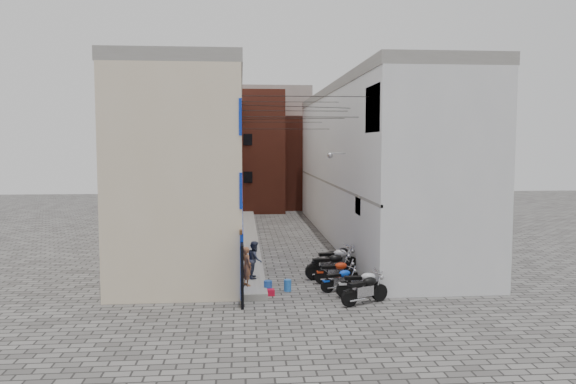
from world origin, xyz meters
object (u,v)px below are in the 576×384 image
object	(u,v)px
motorcycle_e	(330,264)
person_b	(255,259)
water_jug_far	(288,285)
red_crate	(270,292)
motorcycle_a	(365,288)
motorcycle_b	(363,283)
motorcycle_d	(336,271)
water_jug_near	(268,287)
motorcycle_f	(335,258)
motorcycle_g	(339,256)
person_a	(247,266)
motorcycle_c	(341,278)

from	to	relation	value
motorcycle_e	person_b	distance (m)	3.25
water_jug_far	red_crate	bearing A→B (deg)	-142.39
motorcycle_a	red_crate	bearing A→B (deg)	-138.99
motorcycle_a	motorcycle_b	size ratio (longest dim) A/B	1.01
motorcycle_d	water_jug_near	xyz separation A→B (m)	(-2.84, -1.32, -0.28)
motorcycle_b	motorcycle_f	bearing A→B (deg)	-174.52
motorcycle_b	person_b	bearing A→B (deg)	-120.38
motorcycle_g	water_jug_near	world-z (taller)	motorcycle_g
person_a	person_b	world-z (taller)	same
person_a	person_b	distance (m)	1.26
motorcycle_f	motorcycle_g	xyz separation A→B (m)	(0.33, 0.79, -0.05)
motorcycle_f	water_jug_far	bearing A→B (deg)	-41.61
water_jug_near	red_crate	bearing A→B (deg)	-81.30
motorcycle_c	person_b	world-z (taller)	person_b
motorcycle_a	motorcycle_d	size ratio (longest dim) A/B	1.10
motorcycle_a	motorcycle_d	xyz separation A→B (m)	(-0.51, 3.00, -0.05)
motorcycle_b	motorcycle_g	bearing A→B (deg)	-179.01
motorcycle_g	water_jug_far	world-z (taller)	motorcycle_g
motorcycle_f	person_a	world-z (taller)	person_a
motorcycle_d	motorcycle_a	bearing A→B (deg)	4.70
motorcycle_a	motorcycle_c	distance (m)	1.89
motorcycle_g	motorcycle_b	bearing A→B (deg)	-30.36
motorcycle_g	person_a	size ratio (longest dim) A/B	1.30
person_a	water_jug_near	distance (m)	1.14
motorcycle_f	water_jug_near	world-z (taller)	motorcycle_f
person_a	water_jug_far	bearing A→B (deg)	-116.95
motorcycle_d	water_jug_near	bearing A→B (deg)	-70.07
motorcycle_b	motorcycle_f	xyz separation A→B (m)	(-0.33, 4.17, 0.05)
motorcycle_b	water_jug_far	size ratio (longest dim) A/B	4.38
red_crate	person_b	bearing A→B (deg)	105.68
motorcycle_f	motorcycle_d	bearing A→B (deg)	-11.77
motorcycle_b	motorcycle_e	bearing A→B (deg)	-165.13
motorcycle_a	person_b	size ratio (longest dim) A/B	1.32
water_jug_far	person_a	bearing A→B (deg)	179.36
person_b	water_jug_far	world-z (taller)	person_b
motorcycle_g	water_jug_far	size ratio (longest dim) A/B	4.34
water_jug_near	motorcycle_a	bearing A→B (deg)	-26.55
motorcycle_b	person_b	size ratio (longest dim) A/B	1.31
person_a	motorcycle_c	bearing A→B (deg)	-118.96
red_crate	motorcycle_d	bearing A→B (deg)	29.84
water_jug_near	person_b	bearing A→B (deg)	106.95
motorcycle_c	person_b	bearing A→B (deg)	-133.86
motorcycle_c	motorcycle_d	size ratio (longest dim) A/B	0.94
water_jug_near	motorcycle_f	bearing A→B (deg)	46.52
motorcycle_e	water_jug_near	size ratio (longest dim) A/B	4.42
motorcycle_a	motorcycle_d	distance (m)	3.04
motorcycle_d	person_b	size ratio (longest dim) A/B	1.20
motorcycle_d	motorcycle_e	xyz separation A→B (m)	(-0.12, 0.77, 0.11)
motorcycle_d	motorcycle_e	size ratio (longest dim) A/B	0.83
motorcycle_g	person_a	xyz separation A→B (m)	(-4.25, -3.79, 0.44)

